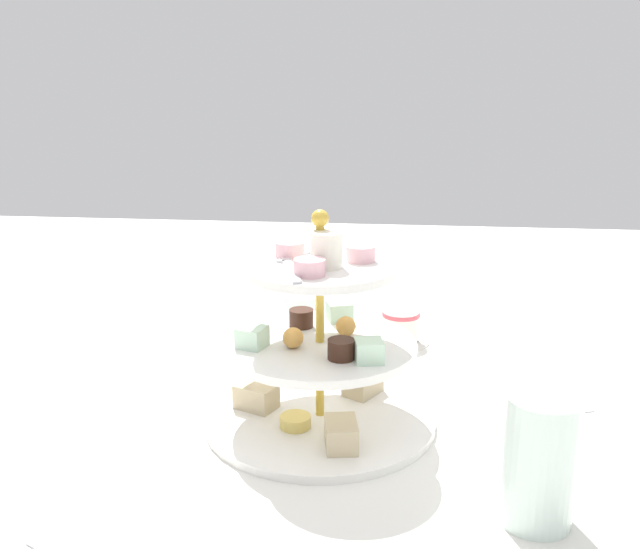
{
  "coord_description": "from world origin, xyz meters",
  "views": [
    {
      "loc": [
        0.76,
        0.09,
        0.4
      ],
      "look_at": [
        0.0,
        0.0,
        0.18
      ],
      "focal_mm": 39.48,
      "sensor_mm": 36.0,
      "label": 1
    }
  ],
  "objects_px": {
    "butter_knife_right": "(551,384)",
    "tiered_serving_stand": "(320,360)",
    "water_glass_short_left": "(302,317)",
    "water_glass_tall_right": "(539,460)",
    "teacup_with_saucer": "(401,327)"
  },
  "relations": [
    {
      "from": "butter_knife_right",
      "to": "tiered_serving_stand",
      "type": "bearing_deg",
      "value": 93.28
    },
    {
      "from": "tiered_serving_stand",
      "to": "water_glass_short_left",
      "type": "xyz_separation_m",
      "value": [
        -0.27,
        -0.06,
        -0.04
      ]
    },
    {
      "from": "tiered_serving_stand",
      "to": "water_glass_short_left",
      "type": "height_order",
      "value": "tiered_serving_stand"
    },
    {
      "from": "water_glass_tall_right",
      "to": "water_glass_short_left",
      "type": "height_order",
      "value": "water_glass_tall_right"
    },
    {
      "from": "water_glass_short_left",
      "to": "teacup_with_saucer",
      "type": "relative_size",
      "value": 0.84
    },
    {
      "from": "water_glass_tall_right",
      "to": "water_glass_short_left",
      "type": "xyz_separation_m",
      "value": [
        -0.45,
        -0.28,
        -0.03
      ]
    },
    {
      "from": "butter_knife_right",
      "to": "water_glass_short_left",
      "type": "bearing_deg",
      "value": 47.51
    },
    {
      "from": "tiered_serving_stand",
      "to": "water_glass_short_left",
      "type": "distance_m",
      "value": 0.28
    },
    {
      "from": "teacup_with_saucer",
      "to": "butter_knife_right",
      "type": "height_order",
      "value": "teacup_with_saucer"
    },
    {
      "from": "water_glass_tall_right",
      "to": "water_glass_short_left",
      "type": "distance_m",
      "value": 0.53
    },
    {
      "from": "water_glass_short_left",
      "to": "butter_knife_right",
      "type": "bearing_deg",
      "value": 69.48
    },
    {
      "from": "teacup_with_saucer",
      "to": "tiered_serving_stand",
      "type": "bearing_deg",
      "value": -18.98
    },
    {
      "from": "tiered_serving_stand",
      "to": "teacup_with_saucer",
      "type": "bearing_deg",
      "value": 161.02
    },
    {
      "from": "water_glass_short_left",
      "to": "butter_knife_right",
      "type": "xyz_separation_m",
      "value": [
        0.13,
        0.36,
        -0.04
      ]
    },
    {
      "from": "teacup_with_saucer",
      "to": "butter_knife_right",
      "type": "xyz_separation_m",
      "value": [
        0.14,
        0.2,
        -0.02
      ]
    }
  ]
}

